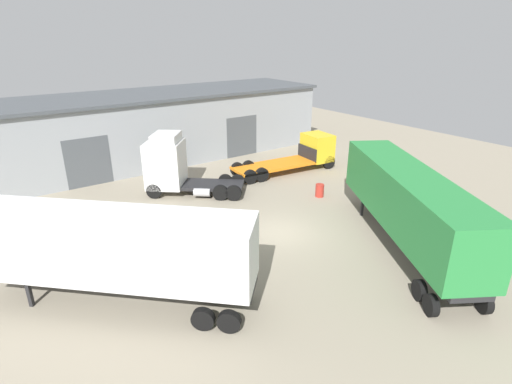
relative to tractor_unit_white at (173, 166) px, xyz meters
name	(u,v)px	position (x,y,z in m)	size (l,w,h in m)	color
ground_plane	(282,232)	(2.30, -9.13, -2.00)	(60.00, 60.00, 0.00)	gray
warehouse_building	(154,126)	(2.30, 8.82, 0.88)	(30.86, 8.41, 5.76)	#93999E
tractor_unit_white	(173,166)	(0.00, 0.00, 0.00)	(6.64, 6.13, 4.26)	silver
container_trailer_red	(408,201)	(6.35, -14.08, 0.64)	(8.58, 11.90, 4.16)	#28843D
flatbed_truck_yellow	(303,153)	(10.96, -1.19, -0.70)	(8.79, 3.28, 2.74)	yellow
container_trailer_grey	(114,248)	(-7.10, -10.08, 0.56)	(9.92, 9.70, 4.01)	silver
gravel_pile	(392,174)	(14.01, -7.67, -1.29)	(4.34, 4.34, 1.43)	#565147
oil_drum	(320,190)	(7.80, -6.46, -1.56)	(0.58, 0.58, 0.88)	#B22D23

